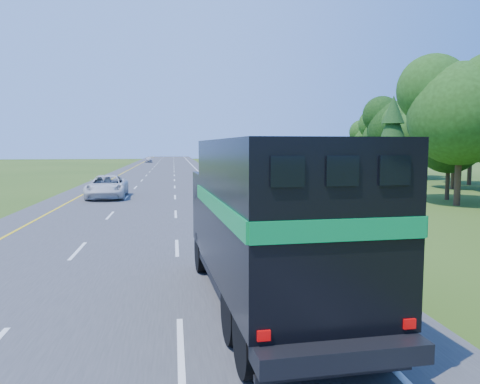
% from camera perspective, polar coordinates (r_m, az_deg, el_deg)
% --- Properties ---
extents(road, '(15.00, 260.00, 0.04)m').
position_cam_1_polar(road, '(47.97, -10.16, 0.87)').
color(road, '#38383A').
rests_on(road, ground).
extents(lane_markings, '(11.15, 260.00, 0.01)m').
position_cam_1_polar(lane_markings, '(47.97, -10.16, 0.90)').
color(lane_markings, yellow).
rests_on(lane_markings, road).
extents(horse_truck, '(3.32, 9.24, 4.03)m').
position_cam_1_polar(horse_truck, '(11.03, 3.79, -3.42)').
color(horse_truck, black).
rests_on(horse_truck, road).
extents(white_suv, '(2.99, 6.17, 1.69)m').
position_cam_1_polar(white_suv, '(36.54, -15.90, 0.64)').
color(white_suv, silver).
rests_on(white_suv, road).
extents(far_car, '(1.81, 4.11, 1.38)m').
position_cam_1_polar(far_car, '(114.30, -11.08, 3.92)').
color(far_car, silver).
rests_on(far_car, road).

